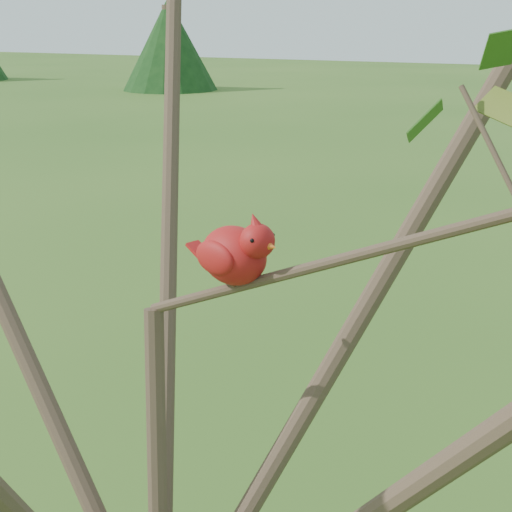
{
  "coord_description": "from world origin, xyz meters",
  "views": [
    {
      "loc": [
        0.66,
        -0.97,
        2.44
      ],
      "look_at": [
        0.16,
        0.07,
        2.08
      ],
      "focal_mm": 55.0,
      "sensor_mm": 36.0,
      "label": 1
    }
  ],
  "objects": [
    {
      "name": "distant_trees",
      "position": [
        -3.68,
        24.88,
        1.43
      ],
      "size": [
        44.52,
        13.28,
        3.11
      ],
      "color": "#3E2F21",
      "rests_on": "ground"
    },
    {
      "name": "cardinal",
      "position": [
        0.12,
        0.08,
        2.08
      ],
      "size": [
        0.19,
        0.12,
        0.14
      ],
      "rotation": [
        0.0,
        0.0,
        -0.34
      ],
      "color": "#A91B0E",
      "rests_on": "ground"
    },
    {
      "name": "crabapple_tree",
      "position": [
        0.03,
        -0.02,
        2.12
      ],
      "size": [
        2.35,
        2.05,
        2.95
      ],
      "color": "#3E2F21",
      "rests_on": "ground"
    }
  ]
}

